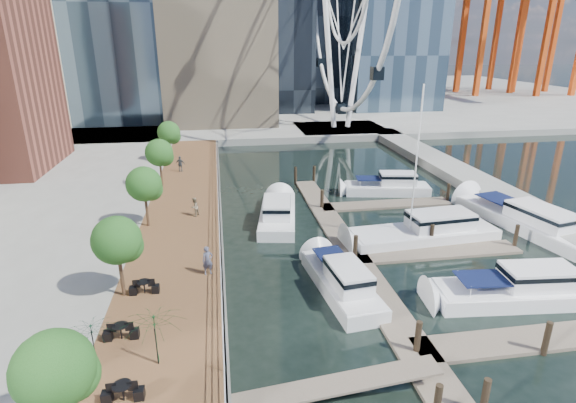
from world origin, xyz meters
The scene contains 17 objects.
ground centered at (0.00, 0.00, 0.00)m, with size 520.00×520.00×0.00m, color black.
boardwalk centered at (-9.00, 15.00, 0.50)m, with size 6.00×60.00×1.00m, color brown.
seawall centered at (-6.00, 15.00, 0.50)m, with size 0.25×60.00×1.00m, color #595954.
land_far centered at (0.00, 102.00, 0.50)m, with size 200.00×114.00×1.00m, color gray.
breakwater centered at (20.00, 20.00, 0.50)m, with size 4.00×60.00×1.00m, color gray.
pier centered at (14.00, 52.00, 0.50)m, with size 14.00×12.00×1.00m, color gray.
railing centered at (-6.10, 15.00, 1.52)m, with size 0.10×60.00×1.05m, color white, non-canonical shape.
floating_docks centered at (7.97, 9.98, 0.49)m, with size 16.00×34.00×2.60m.
port_cranes centered at (67.67, 95.67, 20.00)m, with size 40.00×52.00×38.00m.
street_trees centered at (-11.40, 14.00, 4.29)m, with size 2.60×42.60×4.60m.
cafe_tables centered at (-10.40, -2.00, 1.37)m, with size 2.50×13.70×0.74m.
yacht_foreground centered at (10.61, 1.52, 0.00)m, with size 2.78×10.39×2.15m, color white, non-canonical shape.
pedestrian_near centered at (-6.85, 5.69, 1.89)m, with size 0.65×0.42×1.77m, color #46485E.
pedestrian_mid centered at (-7.98, 15.49, 1.76)m, with size 0.74×0.58×1.53m, color gray.
pedestrian_far centered at (-9.96, 28.94, 1.84)m, with size 0.99×0.41×1.69m, color #353D43.
moored_yachts centered at (8.85, 9.71, 0.00)m, with size 24.65×35.86×11.50m.
cafe_seating centered at (-10.12, -4.83, 2.15)m, with size 5.44×12.46×2.48m.
Camera 1 is at (-5.86, -18.65, 14.13)m, focal length 28.00 mm.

